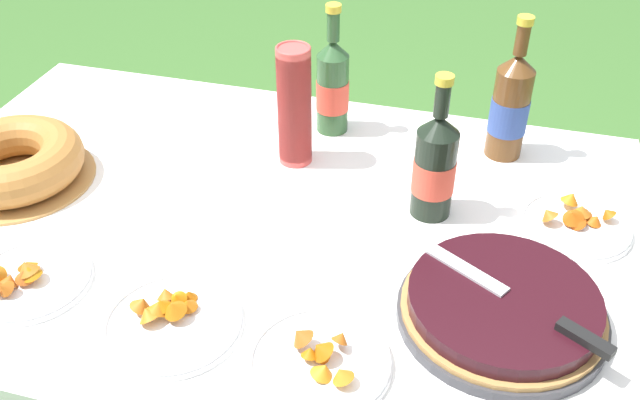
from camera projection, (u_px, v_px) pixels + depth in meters
The scene contains 13 objects.
garden_table at pixel (258, 243), 1.45m from camera, with size 1.49×1.00×0.69m.
tablecloth at pixel (257, 222), 1.41m from camera, with size 1.50×1.01×0.10m.
berry_tart at pixel (502, 308), 1.17m from camera, with size 0.34×0.34×0.06m.
serving_knife at pixel (521, 301), 1.13m from camera, with size 0.33×0.21×0.01m.
bundt_cake at pixel (13, 161), 1.48m from camera, with size 0.32×0.32×0.09m.
cup_stack at pixel (294, 107), 1.49m from camera, with size 0.07×0.07×0.27m.
cider_bottle_green at pixel (333, 86), 1.61m from camera, with size 0.07×0.07×0.30m.
cider_bottle_amber at pixel (510, 106), 1.52m from camera, with size 0.08×0.08×0.32m.
juice_bottle_red at pixel (435, 166), 1.35m from camera, with size 0.08×0.08×0.30m.
snack_plate_near at pixel (320, 360), 1.10m from camera, with size 0.23×0.23×0.06m.
snack_plate_left at pixel (27, 279), 1.24m from camera, with size 0.22×0.22×0.06m.
snack_plate_right at pixel (171, 320), 1.16m from camera, with size 0.23×0.23×0.06m.
snack_plate_far at pixel (575, 223), 1.37m from camera, with size 0.21×0.21×0.06m.
Camera 1 is at (0.41, -1.04, 1.56)m, focal length 40.00 mm.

